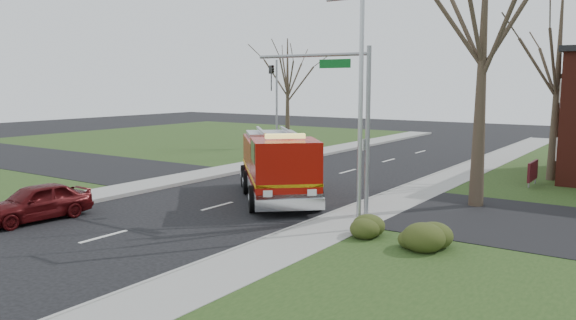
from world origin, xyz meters
The scene contains 14 objects.
ground centered at (0.00, 0.00, 0.00)m, with size 120.00×120.00×0.00m, color black.
sidewalk_right centered at (6.20, 0.00, 0.07)m, with size 2.40×80.00×0.15m, color gray.
sidewalk_left centered at (-6.20, 0.00, 0.07)m, with size 2.40×80.00×0.15m, color gray.
cross_street_left centered at (-22.40, 4.00, 0.08)m, with size 30.00×8.00×0.15m, color black.
health_center_sign centered at (10.50, 12.50, 0.88)m, with size 0.12×2.00×1.40m.
hedge_corner centered at (9.00, -1.00, 0.58)m, with size 2.80×2.00×0.90m, color #2E3D16.
bare_tree_near centered at (9.50, 6.00, 7.41)m, with size 6.00×6.00×12.00m.
bare_tree_far centered at (11.00, 15.00, 6.49)m, with size 5.25×5.25×10.50m.
bare_tree_left centered at (-10.00, 20.00, 5.56)m, with size 4.50×4.50×9.00m.
traffic_signal_mast centered at (5.21, 1.50, 4.71)m, with size 5.29×0.18×6.80m.
streetlight_pole centered at (7.14, -0.50, 4.55)m, with size 1.48×0.16×8.40m.
utility_pole_far centered at (-6.80, 14.00, 3.50)m, with size 0.14×0.14×7.00m, color gray.
fire_engine centered at (1.23, 2.87, 1.49)m, with size 7.53×7.87×3.28m.
parked_car_maroon centered at (-4.20, -5.95, 0.73)m, with size 1.73×4.31×1.47m, color #480B0D.
Camera 1 is at (16.25, -18.17, 5.37)m, focal length 35.00 mm.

